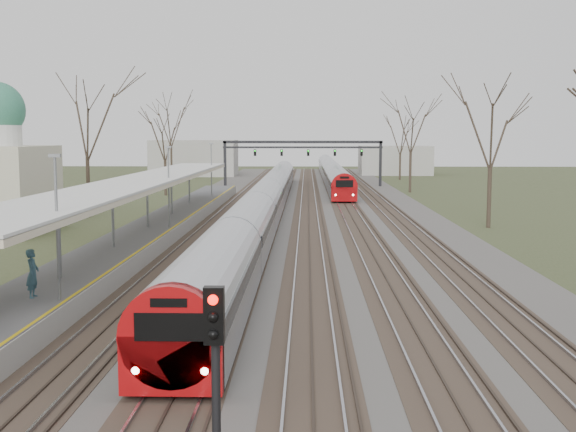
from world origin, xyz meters
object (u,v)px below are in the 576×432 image
Objects in this scene: passenger at (33,274)px; train_far at (331,171)px; train_near at (268,197)px; signal_post at (215,364)px.

train_far is at bearing -14.57° from passenger.
train_far is at bearing 81.31° from train_near.
train_near and train_far have the same top height.
train_near is 37.83m from passenger.
train_near is at bearing -15.03° from passenger.
passenger is 14.85m from signal_post.
train_near is 49.83m from signal_post.
train_far is 95.76m from signal_post.
train_near is at bearing 92.01° from signal_post.
train_far is 18.34× the size of signal_post.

